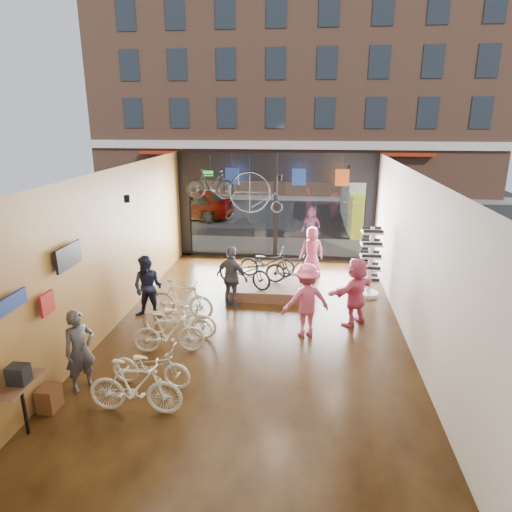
% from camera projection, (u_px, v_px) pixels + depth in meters
% --- Properties ---
extents(ground_plane, '(7.00, 12.00, 0.04)m').
position_uv_depth(ground_plane, '(257.00, 329.00, 11.15)').
color(ground_plane, black).
rests_on(ground_plane, ground).
extents(ceiling, '(7.00, 12.00, 0.04)m').
position_uv_depth(ceiling, '(257.00, 171.00, 10.03)').
color(ceiling, black).
rests_on(ceiling, ground).
extents(wall_left, '(0.04, 12.00, 3.80)m').
position_uv_depth(wall_left, '(112.00, 249.00, 10.98)').
color(wall_left, olive).
rests_on(wall_left, ground).
extents(wall_right, '(0.04, 12.00, 3.80)m').
position_uv_depth(wall_right, '(413.00, 259.00, 10.21)').
color(wall_right, beige).
rests_on(wall_right, ground).
extents(wall_back, '(7.00, 0.04, 3.80)m').
position_uv_depth(wall_back, '(195.00, 415.00, 4.87)').
color(wall_back, beige).
rests_on(wall_back, ground).
extents(storefront, '(7.00, 0.26, 3.80)m').
position_uv_depth(storefront, '(276.00, 206.00, 16.30)').
color(storefront, black).
rests_on(storefront, ground).
extents(exit_sign, '(0.35, 0.06, 0.18)m').
position_uv_depth(exit_sign, '(208.00, 173.00, 16.11)').
color(exit_sign, '#198C26').
rests_on(exit_sign, storefront).
extents(street_road, '(30.00, 18.00, 0.02)m').
position_uv_depth(street_road, '(287.00, 210.00, 25.41)').
color(street_road, black).
rests_on(street_road, ground).
extents(sidewalk_near, '(30.00, 2.40, 0.12)m').
position_uv_depth(sidewalk_near, '(277.00, 247.00, 17.97)').
color(sidewalk_near, slate).
rests_on(sidewalk_near, ground).
extents(sidewalk_far, '(30.00, 2.00, 0.12)m').
position_uv_depth(sidewalk_far, '(290.00, 197.00, 29.19)').
color(sidewalk_far, slate).
rests_on(sidewalk_far, ground).
extents(opposite_building, '(26.00, 5.00, 14.00)m').
position_uv_depth(opposite_building, '(294.00, 84.00, 29.54)').
color(opposite_building, brown).
rests_on(opposite_building, ground).
extents(street_car, '(4.51, 1.82, 1.54)m').
position_uv_depth(street_car, '(188.00, 204.00, 22.86)').
color(street_car, gray).
rests_on(street_car, street_road).
extents(box_truck, '(2.30, 6.91, 2.72)m').
position_uv_depth(box_truck, '(372.00, 199.00, 20.77)').
color(box_truck, silver).
rests_on(box_truck, street_road).
extents(floor_bike_1, '(1.68, 0.48, 1.01)m').
position_uv_depth(floor_bike_1, '(135.00, 387.00, 7.85)').
color(floor_bike_1, beige).
rests_on(floor_bike_1, ground_plane).
extents(floor_bike_2, '(1.62, 0.69, 0.83)m').
position_uv_depth(floor_bike_2, '(151.00, 366.00, 8.68)').
color(floor_bike_2, beige).
rests_on(floor_bike_2, ground_plane).
extents(floor_bike_3, '(1.61, 0.69, 0.94)m').
position_uv_depth(floor_bike_3, '(169.00, 333.00, 9.90)').
color(floor_bike_3, beige).
rests_on(floor_bike_3, ground_plane).
extents(floor_bike_4, '(1.81, 0.74, 0.93)m').
position_uv_depth(floor_bike_4, '(180.00, 318.00, 10.63)').
color(floor_bike_4, beige).
rests_on(floor_bike_4, ground_plane).
extents(floor_bike_5, '(1.75, 0.72, 1.02)m').
position_uv_depth(floor_bike_5, '(182.00, 299.00, 11.63)').
color(floor_bike_5, beige).
rests_on(floor_bike_5, ground_plane).
extents(display_platform, '(2.40, 1.80, 0.30)m').
position_uv_depth(display_platform, '(271.00, 287.00, 13.41)').
color(display_platform, brown).
rests_on(display_platform, ground_plane).
extents(display_bike_left, '(1.86, 1.35, 0.93)m').
position_uv_depth(display_bike_left, '(244.00, 271.00, 12.96)').
color(display_bike_left, black).
rests_on(display_bike_left, display_platform).
extents(display_bike_mid, '(1.51, 0.46, 0.90)m').
position_uv_depth(display_bike_mid, '(291.00, 268.00, 13.21)').
color(display_bike_mid, black).
rests_on(display_bike_mid, display_platform).
extents(display_bike_right, '(1.69, 0.60, 0.88)m').
position_uv_depth(display_bike_right, '(267.00, 262.00, 13.79)').
color(display_bike_right, black).
rests_on(display_bike_right, display_platform).
extents(customer_0, '(0.66, 0.69, 1.59)m').
position_uv_depth(customer_0, '(80.00, 350.00, 8.48)').
color(customer_0, '#3F3F44').
rests_on(customer_0, ground_plane).
extents(customer_1, '(0.87, 0.72, 1.65)m').
position_uv_depth(customer_1, '(148.00, 287.00, 11.54)').
color(customer_1, '#161C33').
rests_on(customer_1, ground_plane).
extents(customer_2, '(1.07, 0.82, 1.70)m').
position_uv_depth(customer_2, '(232.00, 278.00, 12.17)').
color(customer_2, '#3F3F44').
rests_on(customer_2, ground_plane).
extents(customer_3, '(1.30, 1.01, 1.77)m').
position_uv_depth(customer_3, '(306.00, 300.00, 10.57)').
color(customer_3, '#CC4C72').
rests_on(customer_3, ground_plane).
extents(customer_4, '(0.87, 0.67, 1.58)m').
position_uv_depth(customer_4, '(312.00, 251.00, 14.82)').
color(customer_4, '#CC4C72').
rests_on(customer_4, ground_plane).
extents(customer_5, '(1.46, 1.51, 1.72)m').
position_uv_depth(customer_5, '(356.00, 291.00, 11.17)').
color(customer_5, '#CC4C72').
rests_on(customer_5, ground_plane).
extents(sunglasses_rack, '(0.64, 0.54, 2.03)m').
position_uv_depth(sunglasses_rack, '(370.00, 262.00, 12.92)').
color(sunglasses_rack, white).
rests_on(sunglasses_rack, ground_plane).
extents(wall_merch, '(0.40, 2.40, 2.60)m').
position_uv_depth(wall_merch, '(39.00, 340.00, 7.81)').
color(wall_merch, navy).
rests_on(wall_merch, wall_left).
extents(penny_farthing, '(1.74, 0.06, 1.39)m').
position_uv_depth(penny_farthing, '(258.00, 194.00, 15.21)').
color(penny_farthing, black).
rests_on(penny_farthing, ceiling).
extents(hung_bike, '(1.60, 0.52, 0.95)m').
position_uv_depth(hung_bike, '(211.00, 184.00, 14.50)').
color(hung_bike, black).
rests_on(hung_bike, ceiling).
extents(jersey_left, '(0.45, 0.03, 0.55)m').
position_uv_depth(jersey_left, '(232.00, 176.00, 15.36)').
color(jersey_left, '#1E3F99').
rests_on(jersey_left, ceiling).
extents(jersey_mid, '(0.45, 0.03, 0.55)m').
position_uv_depth(jersey_mid, '(299.00, 177.00, 15.11)').
color(jersey_mid, '#1E3F99').
rests_on(jersey_mid, ceiling).
extents(jersey_right, '(0.45, 0.03, 0.55)m').
position_uv_depth(jersey_right, '(342.00, 178.00, 14.96)').
color(jersey_right, '#CC5919').
rests_on(jersey_right, ceiling).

